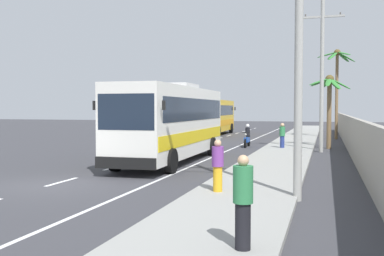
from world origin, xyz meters
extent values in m
plane|color=#3A3A3F|center=(0.00, 0.00, 0.00)|extent=(160.00, 160.00, 0.00)
cube|color=#999993|center=(6.80, 10.00, 0.07)|extent=(3.20, 90.00, 0.14)
cube|color=white|center=(0.00, 0.76, 0.00)|extent=(0.16, 2.00, 0.01)
cube|color=white|center=(0.00, 4.92, 0.00)|extent=(0.16, 2.00, 0.01)
cube|color=white|center=(0.00, 9.07, 0.00)|extent=(0.16, 2.00, 0.01)
cube|color=white|center=(0.00, 13.22, 0.00)|extent=(0.16, 2.00, 0.01)
cube|color=white|center=(0.00, 17.38, 0.00)|extent=(0.16, 2.00, 0.01)
cube|color=white|center=(0.00, 21.53, 0.00)|extent=(0.16, 2.00, 0.01)
cube|color=white|center=(0.00, 25.68, 0.00)|extent=(0.16, 2.00, 0.01)
cube|color=white|center=(0.00, 29.83, 0.00)|extent=(0.16, 2.00, 0.01)
cube|color=white|center=(0.00, 33.99, 0.00)|extent=(0.16, 2.00, 0.01)
cube|color=white|center=(0.00, 38.14, 0.00)|extent=(0.16, 2.00, 0.01)
cube|color=white|center=(0.00, 42.29, 0.00)|extent=(0.16, 2.00, 0.01)
cube|color=white|center=(0.00, 46.44, 0.00)|extent=(0.16, 2.00, 0.01)
cube|color=white|center=(3.22, 15.00, 0.00)|extent=(0.14, 70.00, 0.01)
cube|color=#9E998E|center=(10.60, 14.00, 1.08)|extent=(0.24, 60.00, 2.17)
cube|color=silver|center=(1.79, 7.76, 2.04)|extent=(2.72, 11.23, 3.30)
cube|color=#192333|center=(1.78, 7.96, 2.62)|extent=(2.73, 10.34, 1.06)
cube|color=#192333|center=(1.89, 2.20, 2.53)|extent=(2.32, 0.14, 1.39)
cube|color=yellow|center=(1.79, 7.76, 1.30)|extent=(2.75, 11.01, 0.59)
cube|color=black|center=(1.89, 2.11, 0.59)|extent=(2.47, 0.20, 0.44)
cube|color=#B7B7B7|center=(1.76, 9.16, 3.83)|extent=(1.43, 2.49, 0.28)
cube|color=black|center=(3.32, 2.44, 2.78)|extent=(0.12, 0.08, 0.36)
cube|color=black|center=(0.44, 2.39, 2.78)|extent=(0.12, 0.08, 0.36)
cylinder|color=black|center=(3.09, 3.86, 0.52)|extent=(0.34, 1.05, 1.04)
cylinder|color=black|center=(0.62, 3.82, 0.52)|extent=(0.34, 1.05, 1.04)
cylinder|color=black|center=(2.96, 11.14, 0.52)|extent=(0.34, 1.05, 1.04)
cylinder|color=black|center=(0.50, 11.09, 0.52)|extent=(0.34, 1.05, 1.04)
cube|color=gold|center=(-1.86, 30.51, 1.95)|extent=(2.99, 11.14, 3.11)
cube|color=#192333|center=(-1.85, 30.31, 2.49)|extent=(2.99, 10.26, 1.00)
cube|color=#192333|center=(-2.08, 35.99, 2.41)|extent=(2.36, 0.19, 1.31)
cube|color=orange|center=(-1.86, 30.51, 1.25)|extent=(3.02, 10.92, 0.56)
cube|color=black|center=(-2.08, 36.08, 0.59)|extent=(2.51, 0.26, 0.44)
cube|color=#B7B7B7|center=(-1.81, 29.13, 3.64)|extent=(1.50, 2.48, 0.28)
cube|color=black|center=(-3.53, 35.72, 2.65)|extent=(0.12, 0.08, 0.36)
cube|color=black|center=(-0.61, 35.84, 2.65)|extent=(0.12, 0.08, 0.36)
cylinder|color=black|center=(-3.27, 34.33, 0.52)|extent=(0.36, 1.05, 1.04)
cylinder|color=black|center=(-0.76, 34.43, 0.52)|extent=(0.36, 1.05, 1.04)
cylinder|color=black|center=(-2.98, 27.15, 0.52)|extent=(0.36, 1.05, 1.04)
cylinder|color=black|center=(-0.48, 27.25, 0.52)|extent=(0.36, 1.05, 1.04)
cylinder|color=black|center=(3.93, 16.58, 0.30)|extent=(0.10, 0.60, 0.60)
cylinder|color=black|center=(3.94, 17.94, 0.30)|extent=(0.12, 0.60, 0.60)
cube|color=#1947B2|center=(3.94, 17.21, 0.52)|extent=(0.25, 1.10, 0.36)
cube|color=black|center=(3.94, 17.51, 0.72)|extent=(0.24, 0.60, 0.12)
cylinder|color=gray|center=(3.93, 16.70, 0.60)|extent=(0.06, 0.32, 0.67)
cylinder|color=black|center=(3.93, 16.80, 1.04)|extent=(0.56, 0.04, 0.04)
sphere|color=#EAEACC|center=(3.93, 16.68, 0.90)|extent=(0.14, 0.14, 0.14)
cylinder|color=black|center=(3.94, 17.46, 1.03)|extent=(0.32, 0.32, 0.61)
sphere|color=white|center=(3.94, 17.46, 1.46)|extent=(0.26, 0.26, 0.26)
cylinder|color=navy|center=(6.47, 15.76, 0.52)|extent=(0.28, 0.28, 0.76)
cylinder|color=#2D7A47|center=(6.47, 15.76, 1.20)|extent=(0.36, 0.36, 0.60)
sphere|color=tan|center=(6.47, 15.76, 1.61)|extent=(0.24, 0.24, 0.24)
cylinder|color=black|center=(7.75, -5.46, 0.56)|extent=(0.28, 0.28, 0.84)
cylinder|color=#2D7A47|center=(7.75, -5.46, 1.31)|extent=(0.36, 0.36, 0.66)
sphere|color=tan|center=(7.75, -5.46, 1.74)|extent=(0.20, 0.20, 0.20)
cylinder|color=gold|center=(6.02, -0.16, 0.52)|extent=(0.28, 0.28, 0.77)
cylinder|color=#75388E|center=(6.02, -0.16, 1.21)|extent=(0.36, 0.36, 0.61)
sphere|color=tan|center=(6.02, -0.16, 1.61)|extent=(0.22, 0.22, 0.22)
cylinder|color=#9E9E99|center=(8.39, -0.17, 5.01)|extent=(0.24, 0.24, 10.02)
cylinder|color=#9E9E99|center=(8.88, 14.89, 4.72)|extent=(0.24, 0.24, 9.44)
cube|color=#9E9E99|center=(8.88, 14.89, 8.17)|extent=(2.51, 0.12, 0.12)
cylinder|color=#4C4742|center=(7.88, 14.89, 8.29)|extent=(0.08, 0.08, 0.16)
cylinder|color=#4C4742|center=(9.89, 14.89, 8.29)|extent=(0.08, 0.08, 0.16)
cylinder|color=brown|center=(9.34, 17.51, 2.27)|extent=(0.30, 0.30, 4.55)
ellipsoid|color=#337F33|center=(10.00, 17.50, 4.28)|extent=(1.39, 0.38, 0.84)
ellipsoid|color=#337F33|center=(9.65, 18.11, 4.31)|extent=(0.97, 1.41, 0.79)
ellipsoid|color=#337F33|center=(9.10, 18.17, 4.36)|extent=(0.83, 1.48, 0.68)
ellipsoid|color=#337F33|center=(8.73, 17.88, 4.41)|extent=(1.45, 1.07, 0.58)
ellipsoid|color=#337F33|center=(8.71, 17.16, 4.42)|extent=(1.47, 1.03, 0.57)
ellipsoid|color=#337F33|center=(9.26, 16.82, 4.36)|extent=(0.52, 1.47, 0.70)
ellipsoid|color=#337F33|center=(9.66, 16.94, 4.27)|extent=(0.99, 1.36, 0.87)
sphere|color=brown|center=(9.34, 17.51, 4.60)|extent=(0.56, 0.56, 0.56)
cylinder|color=brown|center=(10.00, 27.21, 3.71)|extent=(0.26, 0.26, 7.43)
ellipsoid|color=#337F33|center=(10.74, 27.29, 7.08)|extent=(1.57, 0.51, 1.00)
ellipsoid|color=#337F33|center=(10.50, 27.80, 7.14)|extent=(1.31, 1.46, 0.88)
ellipsoid|color=#337F33|center=(9.62, 27.95, 7.29)|extent=(1.10, 1.67, 0.59)
ellipsoid|color=#337F33|center=(9.17, 27.16, 7.30)|extent=(1.72, 0.47, 0.57)
ellipsoid|color=#337F33|center=(9.64, 26.53, 7.13)|extent=(1.07, 1.58, 0.90)
ellipsoid|color=#337F33|center=(10.51, 26.55, 7.31)|extent=(1.33, 1.57, 0.55)
sphere|color=brown|center=(10.00, 27.21, 7.48)|extent=(0.56, 0.56, 0.56)
camera|label=1|loc=(9.15, -13.24, 2.66)|focal=41.71mm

